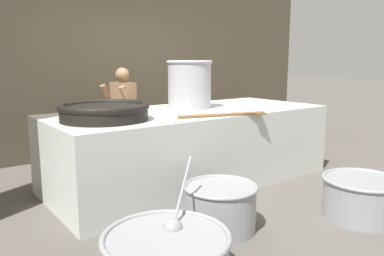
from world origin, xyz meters
TOP-DOWN VIEW (x-y plane):
  - ground_plane at (0.00, 0.00)m, footprint 60.00×60.00m
  - back_wall at (0.00, 2.24)m, footprint 9.04×0.24m
  - hearth_platform at (0.00, 0.00)m, footprint 3.60×1.52m
  - giant_wok_near at (-1.24, -0.12)m, footprint 0.95×0.95m
  - stock_pot at (0.10, 0.18)m, footprint 0.61×0.61m
  - stirring_paddle at (-0.01, -0.68)m, footprint 1.03×0.38m
  - cook at (-0.40, 1.14)m, footprint 0.40×0.57m
  - prep_bowl_vegetables at (-1.53, -1.73)m, footprint 1.03×0.94m
  - prep_bowl_meat at (-0.67, -1.32)m, footprint 0.68×0.68m
  - prep_bowl_extra at (0.64, -1.96)m, footprint 0.78×0.78m

SIDE VIEW (x-z plane):
  - ground_plane at x=0.00m, z-range 0.00..0.00m
  - prep_bowl_vegetables at x=-1.53m, z-range -0.17..0.57m
  - prep_bowl_extra at x=0.64m, z-range 0.02..0.43m
  - prep_bowl_meat at x=-0.67m, z-range 0.02..0.45m
  - hearth_platform at x=0.00m, z-range 0.00..0.93m
  - cook at x=-0.40m, z-range 0.06..1.52m
  - stirring_paddle at x=-0.01m, z-range 0.93..0.97m
  - giant_wok_near at x=-1.24m, z-range 0.94..1.12m
  - stock_pot at x=0.10m, z-range 0.94..1.57m
  - back_wall at x=0.00m, z-range 0.00..4.06m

